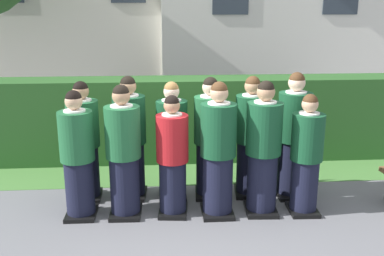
{
  "coord_description": "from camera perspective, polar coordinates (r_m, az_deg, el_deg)",
  "views": [
    {
      "loc": [
        -0.39,
        -5.19,
        2.56
      ],
      "look_at": [
        0.0,
        0.28,
        1.05
      ],
      "focal_mm": 41.85,
      "sensor_mm": 36.0,
      "label": 1
    }
  ],
  "objects": [
    {
      "name": "student_rear_row_3",
      "position": [
        6.04,
        2.29,
        -1.63
      ],
      "size": [
        0.43,
        0.53,
        1.66
      ],
      "color": "black",
      "rests_on": "ground"
    },
    {
      "name": "student_rear_row_4",
      "position": [
        6.13,
        7.5,
        -1.47
      ],
      "size": [
        0.43,
        0.54,
        1.66
      ],
      "color": "black",
      "rests_on": "ground"
    },
    {
      "name": "student_rear_row_1",
      "position": [
        6.07,
        -7.9,
        -1.61
      ],
      "size": [
        0.44,
        0.5,
        1.68
      ],
      "color": "black",
      "rests_on": "ground"
    },
    {
      "name": "student_front_row_0",
      "position": [
        5.62,
        -14.36,
        -3.74
      ],
      "size": [
        0.42,
        0.5,
        1.6
      ],
      "color": "black",
      "rests_on": "ground"
    },
    {
      "name": "student_front_row_1",
      "position": [
        5.54,
        -8.72,
        -3.4
      ],
      "size": [
        0.43,
        0.53,
        1.66
      ],
      "color": "black",
      "rests_on": "ground"
    },
    {
      "name": "student_front_row_4",
      "position": [
        5.62,
        9.07,
        -2.96
      ],
      "size": [
        0.44,
        0.51,
        1.69
      ],
      "color": "black",
      "rests_on": "ground"
    },
    {
      "name": "lawn_strip",
      "position": [
        7.03,
        -0.63,
        -5.91
      ],
      "size": [
        7.56,
        0.9,
        0.01
      ],
      "primitive_type": "cube",
      "color": "#477A38",
      "rests_on": "ground"
    },
    {
      "name": "student_front_row_5",
      "position": [
        5.74,
        14.35,
        -3.69
      ],
      "size": [
        0.4,
        0.49,
        1.53
      ],
      "color": "black",
      "rests_on": "ground"
    },
    {
      "name": "student_rear_row_5",
      "position": [
        6.19,
        12.79,
        -1.3
      ],
      "size": [
        0.45,
        0.54,
        1.72
      ],
      "color": "black",
      "rests_on": "ground"
    },
    {
      "name": "hedge",
      "position": [
        7.58,
        -1.01,
        1.16
      ],
      "size": [
        7.56,
        0.7,
        1.39
      ],
      "color": "#285623",
      "rests_on": "ground"
    },
    {
      "name": "student_in_red_blazer",
      "position": [
        5.53,
        -2.5,
        -3.98
      ],
      "size": [
        0.4,
        0.47,
        1.53
      ],
      "color": "black",
      "rests_on": "ground"
    },
    {
      "name": "student_front_row_3",
      "position": [
        5.5,
        3.35,
        -3.21
      ],
      "size": [
        0.44,
        0.49,
        1.69
      ],
      "color": "black",
      "rests_on": "ground"
    },
    {
      "name": "student_rear_row_2",
      "position": [
        6.01,
        -2.56,
        -2.0
      ],
      "size": [
        0.42,
        0.46,
        1.61
      ],
      "color": "black",
      "rests_on": "ground"
    },
    {
      "name": "student_rear_row_0",
      "position": [
        6.13,
        -13.58,
        -2.01
      ],
      "size": [
        0.42,
        0.48,
        1.62
      ],
      "color": "black",
      "rests_on": "ground"
    },
    {
      "name": "ground_plane",
      "position": [
        5.8,
        0.2,
        -10.8
      ],
      "size": [
        60.0,
        60.0,
        0.0
      ],
      "primitive_type": "plane",
      "color": "slate"
    }
  ]
}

